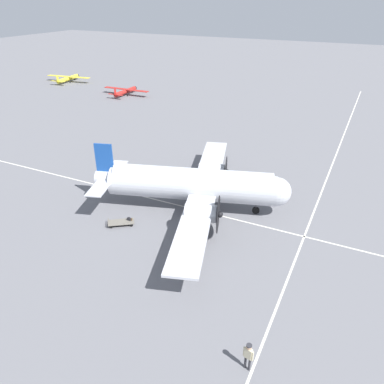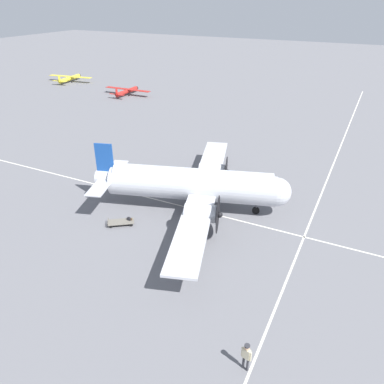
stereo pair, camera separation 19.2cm
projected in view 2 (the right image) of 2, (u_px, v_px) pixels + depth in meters
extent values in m
plane|color=slate|center=(192.00, 208.00, 36.28)|extent=(300.00, 300.00, 0.00)
cube|color=silver|center=(192.00, 209.00, 36.25)|extent=(120.00, 0.16, 0.01)
cube|color=silver|center=(304.00, 237.00, 32.06)|extent=(0.16, 120.00, 0.01)
cylinder|color=silver|center=(192.00, 186.00, 35.12)|extent=(15.76, 7.28, 2.77)
cylinder|color=silver|center=(192.00, 178.00, 34.76)|extent=(14.78, 6.26, 1.94)
sphere|color=silver|center=(277.00, 192.00, 34.01)|extent=(2.64, 2.64, 2.64)
cylinder|color=silver|center=(112.00, 178.00, 36.16)|extent=(3.37, 2.36, 1.53)
cube|color=#194799|center=(104.00, 160.00, 35.32)|extent=(1.68, 0.64, 3.19)
cube|color=silver|center=(108.00, 177.00, 36.14)|extent=(3.83, 8.11, 0.10)
cube|color=silver|center=(204.00, 190.00, 35.12)|extent=(9.78, 24.66, 0.20)
cylinder|color=silver|center=(212.00, 171.00, 38.78)|extent=(3.00, 2.25, 1.53)
cylinder|color=black|center=(226.00, 172.00, 38.57)|extent=(0.99, 3.07, 3.20)
sphere|color=black|center=(227.00, 172.00, 38.55)|extent=(0.53, 0.53, 0.53)
cylinder|color=silver|center=(200.00, 213.00, 31.36)|extent=(3.00, 2.25, 1.53)
cylinder|color=black|center=(218.00, 214.00, 31.15)|extent=(0.99, 3.07, 3.20)
sphere|color=black|center=(219.00, 215.00, 31.13)|extent=(0.53, 0.53, 0.53)
cylinder|color=#4C4C51|center=(209.00, 180.00, 39.34)|extent=(0.18, 0.18, 1.00)
cylinder|color=black|center=(209.00, 185.00, 39.58)|extent=(1.14, 0.61, 1.10)
cylinder|color=#4C4C51|center=(197.00, 224.00, 31.92)|extent=(0.18, 0.18, 1.00)
cylinder|color=black|center=(197.00, 229.00, 32.15)|extent=(1.14, 0.61, 1.10)
cylinder|color=#4C4C51|center=(256.00, 206.00, 35.05)|extent=(0.14, 0.14, 0.89)
cylinder|color=black|center=(256.00, 210.00, 35.26)|extent=(0.72, 0.38, 0.70)
cylinder|color=#2D2D33|center=(243.00, 362.00, 20.64)|extent=(0.13, 0.13, 0.90)
cylinder|color=#2D2D33|center=(248.00, 365.00, 20.50)|extent=(0.13, 0.13, 0.90)
cube|color=beige|center=(246.00, 354.00, 20.20)|extent=(0.47, 0.29, 0.68)
sphere|color=tan|center=(247.00, 347.00, 19.97)|extent=(0.30, 0.30, 0.30)
cylinder|color=beige|center=(242.00, 351.00, 20.36)|extent=(0.11, 0.11, 0.64)
cylinder|color=beige|center=(251.00, 357.00, 20.07)|extent=(0.11, 0.11, 0.64)
cube|color=navy|center=(248.00, 351.00, 20.24)|extent=(0.06, 0.02, 0.43)
cylinder|color=#2D2D33|center=(247.00, 346.00, 19.91)|extent=(0.37, 0.37, 0.08)
cube|color=#47331E|center=(130.00, 220.00, 33.88)|extent=(0.40, 0.14, 0.52)
cube|color=#312315|center=(130.00, 218.00, 33.75)|extent=(0.14, 0.10, 0.02)
cube|color=#232328|center=(129.00, 220.00, 33.81)|extent=(0.34, 0.16, 0.60)
cube|color=black|center=(129.00, 217.00, 33.66)|extent=(0.12, 0.11, 0.02)
cube|color=#6B665B|center=(121.00, 222.00, 33.61)|extent=(2.51, 2.21, 0.04)
cube|color=#6B665B|center=(108.00, 221.00, 33.34)|extent=(0.65, 0.89, 0.04)
cylinder|color=#6B665B|center=(108.00, 219.00, 33.83)|extent=(0.04, 0.04, 0.22)
cylinder|color=#6B665B|center=(108.00, 225.00, 32.95)|extent=(0.04, 0.04, 0.22)
cylinder|color=black|center=(131.00, 220.00, 34.17)|extent=(0.26, 0.21, 0.28)
cylinder|color=black|center=(131.00, 225.00, 33.43)|extent=(0.26, 0.21, 0.28)
cylinder|color=black|center=(111.00, 222.00, 33.93)|extent=(0.26, 0.21, 0.28)
cylinder|color=black|center=(111.00, 227.00, 33.19)|extent=(0.26, 0.21, 0.28)
cylinder|color=yellow|center=(69.00, 79.00, 87.51)|extent=(1.85, 7.48, 0.91)
sphere|color=black|center=(79.00, 76.00, 90.75)|extent=(0.82, 0.82, 0.82)
cube|color=yellow|center=(70.00, 77.00, 87.67)|extent=(11.20, 2.58, 0.08)
cube|color=yellow|center=(59.00, 78.00, 84.14)|extent=(0.14, 0.66, 1.18)
cube|color=yellow|center=(60.00, 81.00, 84.42)|extent=(3.68, 1.04, 0.04)
cylinder|color=black|center=(76.00, 79.00, 90.03)|extent=(0.12, 0.29, 0.28)
cylinder|color=#4C4C51|center=(76.00, 79.00, 89.98)|extent=(0.06, 0.06, 0.21)
cylinder|color=black|center=(66.00, 82.00, 87.72)|extent=(0.12, 0.29, 0.28)
cylinder|color=#4C4C51|center=(66.00, 81.00, 87.67)|extent=(0.06, 0.06, 0.21)
cylinder|color=black|center=(72.00, 82.00, 87.24)|extent=(0.12, 0.29, 0.28)
cylinder|color=#4C4C51|center=(72.00, 82.00, 87.20)|extent=(0.06, 0.06, 0.21)
cylinder|color=#B2231E|center=(127.00, 92.00, 76.15)|extent=(0.93, 6.89, 0.84)
sphere|color=black|center=(136.00, 88.00, 79.01)|extent=(0.76, 0.76, 0.76)
cube|color=#B2231E|center=(128.00, 89.00, 76.27)|extent=(10.34, 1.20, 0.08)
cube|color=#B2231E|center=(117.00, 92.00, 73.15)|extent=(0.07, 0.61, 1.09)
cube|color=#B2231E|center=(117.00, 94.00, 73.41)|extent=(3.37, 0.58, 0.04)
cylinder|color=black|center=(134.00, 92.00, 78.39)|extent=(0.08, 0.28, 0.28)
cylinder|color=#4C4C51|center=(134.00, 92.00, 78.34)|extent=(0.06, 0.06, 0.21)
cylinder|color=black|center=(123.00, 95.00, 76.43)|extent=(0.08, 0.28, 0.28)
cylinder|color=#4C4C51|center=(123.00, 94.00, 76.38)|extent=(0.06, 0.06, 0.21)
cylinder|color=black|center=(129.00, 95.00, 75.85)|extent=(0.08, 0.28, 0.28)
cylinder|color=#4C4C51|center=(129.00, 95.00, 75.80)|extent=(0.06, 0.06, 0.21)
cube|color=orange|center=(174.00, 259.00, 29.34)|extent=(0.41, 0.41, 0.03)
cone|color=orange|center=(173.00, 256.00, 29.22)|extent=(0.34, 0.34, 0.54)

